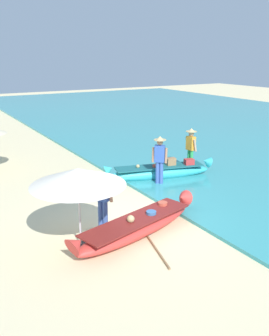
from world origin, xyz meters
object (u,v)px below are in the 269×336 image
person_vendor_hatted (160,158)px  person_tourist_customer (103,198)px  person_vendor_assistant (191,147)px  paddle (153,244)px  boat_red_foreground (137,226)px  boat_cyan_midground (160,172)px  patio_umbrella_large (78,177)px

person_vendor_hatted → person_tourist_customer: 4.01m
person_vendor_assistant → paddle: (-4.69, -4.44, -1.01)m
person_vendor_assistant → paddle: size_ratio=0.95×
person_tourist_customer → person_vendor_assistant: (5.40, 3.08, 0.11)m
boat_red_foreground → paddle: bearing=-83.1°
boat_red_foreground → person_vendor_assistant: bearing=38.7°
boat_red_foreground → person_tourist_customer: bearing=131.0°
person_tourist_customer → person_vendor_assistant: size_ratio=0.92×
paddle → person_vendor_hatted: bearing=54.0°
boat_cyan_midground → patio_umbrella_large: (-4.62, -3.36, 1.52)m
person_vendor_assistant → patio_umbrella_large: bearing=-150.1°
paddle → boat_red_foreground: bearing=96.9°
boat_red_foreground → boat_cyan_midground: size_ratio=1.01×
boat_red_foreground → person_vendor_assistant: person_vendor_assistant is taller
boat_cyan_midground → person_vendor_assistant: bearing=8.3°
boat_red_foreground → person_tourist_customer: size_ratio=2.63×
person_vendor_hatted → person_tourist_customer: bearing=-146.1°
boat_cyan_midground → person_vendor_hatted: (-0.42, -0.60, 0.77)m
person_vendor_assistant → paddle: person_vendor_assistant is taller
person_vendor_assistant → person_tourist_customer: bearing=-150.3°
boat_cyan_midground → person_tourist_customer: 4.75m
person_vendor_hatted → person_vendor_assistant: 2.23m
boat_cyan_midground → person_vendor_hatted: person_vendor_hatted is taller
boat_cyan_midground → person_vendor_hatted: size_ratio=2.33×
person_vendor_assistant → paddle: bearing=-136.5°
boat_red_foreground → boat_cyan_midground: bearing=48.9°
paddle → patio_umbrella_large: bearing=151.9°
person_tourist_customer → patio_umbrella_large: size_ratio=0.72×
person_tourist_customer → person_vendor_assistant: person_vendor_assistant is taller
boat_cyan_midground → person_tourist_customer: size_ratio=2.60×
person_vendor_hatted → person_vendor_assistant: size_ratio=1.03×
boat_cyan_midground → paddle: boat_cyan_midground is taller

